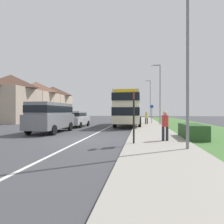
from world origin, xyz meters
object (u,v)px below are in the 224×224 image
at_px(pedestrian_walking_away, 146,117).
at_px(bus_stop_sign, 134,114).
at_px(parked_car_silver, 76,118).
at_px(street_lamp_mid, 159,90).
at_px(street_lamp_near, 185,42).
at_px(cycle_route_sign, 152,113).
at_px(street_lamp_far, 150,97).
at_px(double_decker_bus, 129,107).
at_px(parked_van_grey, 51,115).
at_px(pedestrian_at_stop, 165,124).

xyz_separation_m(pedestrian_walking_away, bus_stop_sign, (-1.02, -14.64, 0.56)).
xyz_separation_m(parked_car_silver, bus_stop_sign, (6.51, -10.37, 0.61)).
bearing_deg(street_lamp_mid, street_lamp_near, -91.31).
relative_size(cycle_route_sign, street_lamp_far, 0.31).
distance_m(double_decker_bus, cycle_route_sign, 4.79).
xyz_separation_m(double_decker_bus, street_lamp_near, (3.16, -13.62, 2.35)).
bearing_deg(parked_van_grey, bus_stop_sign, -36.19).
bearing_deg(street_lamp_far, pedestrian_walking_away, -93.94).
bearing_deg(parked_van_grey, parked_car_silver, 89.24).
height_order(parked_van_grey, street_lamp_far, street_lamp_far).
distance_m(bus_stop_sign, street_lamp_mid, 14.37).
xyz_separation_m(double_decker_bus, pedestrian_walking_away, (2.06, 2.02, -1.16)).
bearing_deg(double_decker_bus, parked_van_grey, -125.41).
relative_size(double_decker_bus, street_lamp_near, 1.22).
bearing_deg(street_lamp_far, cycle_route_sign, -91.68).
bearing_deg(street_lamp_near, bus_stop_sign, 154.77).
xyz_separation_m(double_decker_bus, pedestrian_at_stop, (2.62, -11.54, -1.16)).
xyz_separation_m(parked_car_silver, pedestrian_walking_away, (7.53, 4.27, 0.05)).
bearing_deg(pedestrian_at_stop, street_lamp_mid, 86.08).
height_order(double_decker_bus, street_lamp_near, street_lamp_near).
height_order(parked_van_grey, bus_stop_sign, bus_stop_sign).
relative_size(pedestrian_at_stop, bus_stop_sign, 0.64).
bearing_deg(cycle_route_sign, street_lamp_far, 88.32).
xyz_separation_m(cycle_route_sign, street_lamp_near, (0.37, -17.44, 3.06)).
bearing_deg(bus_stop_sign, cycle_route_sign, 83.88).
height_order(parked_van_grey, cycle_route_sign, cycle_route_sign).
relative_size(double_decker_bus, street_lamp_mid, 1.34).
bearing_deg(bus_stop_sign, parked_car_silver, 122.11).
height_order(pedestrian_walking_away, street_lamp_far, street_lamp_far).
xyz_separation_m(bus_stop_sign, street_lamp_far, (2.22, 31.94, 3.12)).
bearing_deg(bus_stop_sign, double_decker_bus, 94.68).
bearing_deg(pedestrian_at_stop, parked_car_silver, 131.08).
bearing_deg(street_lamp_near, street_lamp_far, 89.85).
height_order(pedestrian_at_stop, street_lamp_mid, street_lamp_mid).
bearing_deg(street_lamp_far, street_lamp_near, -90.15).
distance_m(parked_van_grey, street_lamp_mid, 13.13).
distance_m(bus_stop_sign, street_lamp_far, 32.17).
bearing_deg(street_lamp_near, double_decker_bus, 103.07).
distance_m(cycle_route_sign, street_lamp_far, 15.85).
height_order(parked_car_silver, bus_stop_sign, bus_stop_sign).
relative_size(pedestrian_at_stop, street_lamp_mid, 0.23).
height_order(street_lamp_near, street_lamp_far, street_lamp_far).
bearing_deg(street_lamp_near, pedestrian_walking_away, 94.04).
distance_m(pedestrian_walking_away, street_lamp_near, 16.07).
bearing_deg(pedestrian_walking_away, pedestrian_at_stop, -87.61).
bearing_deg(parked_van_grey, pedestrian_at_stop, -24.57).
relative_size(bus_stop_sign, street_lamp_mid, 0.36).
xyz_separation_m(parked_van_grey, street_lamp_far, (8.80, 27.13, 3.30)).
bearing_deg(bus_stop_sign, parked_van_grey, 143.81).
relative_size(parked_van_grey, street_lamp_mid, 0.70).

